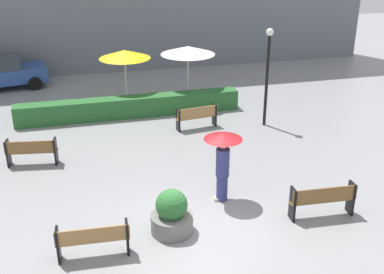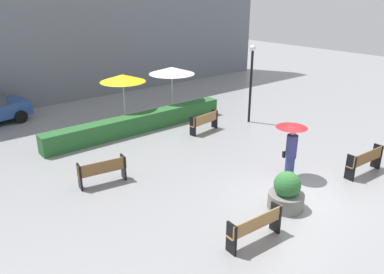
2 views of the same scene
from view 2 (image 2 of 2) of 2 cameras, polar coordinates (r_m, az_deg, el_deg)
name	(u,v)px [view 2 (image 2 of 2)]	position (r m, az deg, el deg)	size (l,w,h in m)	color
ground_plane	(299,196)	(12.77, 15.86, -8.56)	(60.00, 60.00, 0.00)	gray
bench_near_left	(256,226)	(10.12, 9.62, -13.11)	(1.72, 0.45, 0.86)	#9E7242
bench_far_left	(102,170)	(13.11, -13.43, -4.92)	(1.67, 0.62, 0.89)	brown
bench_near_right	(366,160)	(14.79, 24.80, -3.18)	(1.80, 0.46, 0.93)	brown
bench_back_row	(205,121)	(17.53, 1.92, 2.42)	(1.67, 0.55, 0.89)	#9E7242
pedestrian_with_umbrella	(291,141)	(13.35, 14.79, -0.65)	(1.08, 1.08, 2.01)	navy
planter_pot	(286,193)	(11.77, 14.11, -8.22)	(1.08, 1.08, 1.19)	slate
lamp_post	(251,76)	(18.66, 8.97, 9.14)	(0.28, 0.28, 3.82)	black
patio_umbrella_yellow	(123,78)	(18.52, -10.46, 8.76)	(2.19, 2.19, 2.47)	silver
patio_umbrella_white	(172,71)	(19.68, -3.09, 10.02)	(2.36, 2.36, 2.54)	silver
hedge_strip	(139,123)	(17.79, -7.96, 2.13)	(9.18, 0.70, 0.83)	#28602D
building_facade	(78,5)	(24.01, -16.95, 18.55)	(28.00, 1.20, 10.84)	slate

